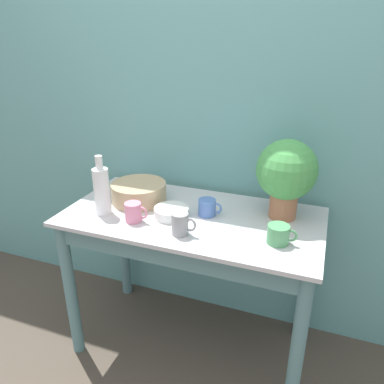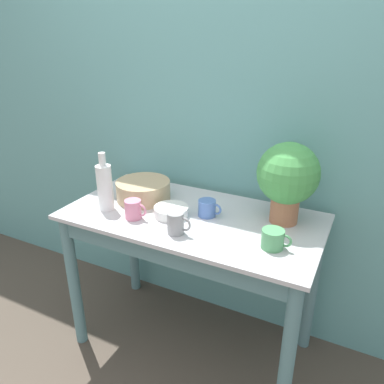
# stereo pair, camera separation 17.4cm
# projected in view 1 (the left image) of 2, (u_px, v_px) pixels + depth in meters

# --- Properties ---
(wall_back) EXTENTS (6.00, 0.05, 2.40)m
(wall_back) POSITION_uv_depth(u_px,v_px,m) (217.00, 116.00, 1.95)
(wall_back) COLOR #609E9E
(wall_back) RESTS_ON ground_plane
(counter_table) EXTENTS (1.23, 0.63, 0.80)m
(counter_table) POSITION_uv_depth(u_px,v_px,m) (190.00, 248.00, 1.84)
(counter_table) COLOR slate
(counter_table) RESTS_ON ground_plane
(potted_plant) EXTENTS (0.28, 0.28, 0.38)m
(potted_plant) POSITION_uv_depth(u_px,v_px,m) (286.00, 173.00, 1.69)
(potted_plant) COLOR #A36647
(potted_plant) RESTS_ON counter_table
(bowl_wash_large) EXTENTS (0.28, 0.28, 0.10)m
(bowl_wash_large) POSITION_uv_depth(u_px,v_px,m) (139.00, 192.00, 1.92)
(bowl_wash_large) COLOR tan
(bowl_wash_large) RESTS_ON counter_table
(bottle_tall) EXTENTS (0.07, 0.07, 0.29)m
(bottle_tall) POSITION_uv_depth(u_px,v_px,m) (102.00, 190.00, 1.76)
(bottle_tall) COLOR white
(bottle_tall) RESTS_ON counter_table
(mug_blue) EXTENTS (0.12, 0.08, 0.08)m
(mug_blue) POSITION_uv_depth(u_px,v_px,m) (207.00, 207.00, 1.78)
(mug_blue) COLOR #4C70B7
(mug_blue) RESTS_ON counter_table
(mug_green) EXTENTS (0.12, 0.09, 0.08)m
(mug_green) POSITION_uv_depth(u_px,v_px,m) (279.00, 234.00, 1.54)
(mug_green) COLOR #4C935B
(mug_green) RESTS_ON counter_table
(mug_pink) EXTENTS (0.11, 0.08, 0.09)m
(mug_pink) POSITION_uv_depth(u_px,v_px,m) (134.00, 212.00, 1.72)
(mug_pink) COLOR pink
(mug_pink) RESTS_ON counter_table
(mug_grey) EXTENTS (0.11, 0.07, 0.10)m
(mug_grey) POSITION_uv_depth(u_px,v_px,m) (181.00, 224.00, 1.61)
(mug_grey) COLOR gray
(mug_grey) RESTS_ON counter_table
(bowl_small_enamel_white) EXTENTS (0.16, 0.16, 0.05)m
(bowl_small_enamel_white) POSITION_uv_depth(u_px,v_px,m) (171.00, 212.00, 1.77)
(bowl_small_enamel_white) COLOR silver
(bowl_small_enamel_white) RESTS_ON counter_table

